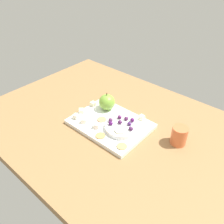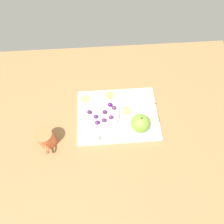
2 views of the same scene
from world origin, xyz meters
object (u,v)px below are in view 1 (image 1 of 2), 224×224
Objects in this scene: cheese_cube_4 at (76,116)px; grape_0 at (131,129)px; serving_dish at (122,127)px; cracker_1 at (100,136)px; apple_slice_0 at (120,130)px; cracker_2 at (122,146)px; cheese_cube_3 at (84,121)px; platter at (110,124)px; grape_2 at (129,124)px; cheese_cube_1 at (81,111)px; apple_whole at (107,102)px; grape_3 at (111,120)px; cheese_cube_2 at (93,104)px; cracker_0 at (102,120)px; grape_4 at (126,118)px; cup at (179,135)px; grape_6 at (119,117)px; grape_7 at (132,120)px; cheese_cube_5 at (96,126)px; cheese_cube_0 at (142,117)px; grape_5 at (120,122)px; grape_1 at (111,124)px.

grape_0 is (-25.71, -8.02, 1.77)cm from cheese_cube_4.
serving_dish reaches higher than cracker_1.
cheese_cube_4 is 0.44× the size of apple_slice_0.
cheese_cube_3 is at bearing -1.32° from cracker_2.
platter is 10.23cm from grape_2.
cheese_cube_1 is 7.72cm from cheese_cube_3.
apple_whole is 13.05cm from grape_3.
cracker_1 is at bearing 61.83° from grape_2.
apple_whole is at bearing -15.46° from grape_2.
cheese_cube_2 is at bearing 21.18° from apple_whole.
cracker_0 is 2.12× the size of grape_0.
serving_dish is 7.70× the size of grape_4.
platter is 17.11× the size of grape_0.
serving_dish is 22.55cm from cheese_cube_4.
cracker_2 is at bearing 122.10° from grape_4.
cup is at bearing -165.08° from grape_4.
grape_2 is 21.21cm from cup.
grape_2 is (-6.36, -11.87, 2.62)cm from cracker_1.
cheese_cube_1 is 17.00cm from grape_3.
platter is 11.80cm from apple_whole.
grape_6 is at bearing -136.59° from cheese_cube_3.
cheese_cube_1 is 1.00× the size of cheese_cube_4.
cheese_cube_2 is at bearing -10.63° from serving_dish.
grape_3 reaches higher than cheese_cube_4.
cheese_cube_5 is at bearing 47.83° from grape_7.
cheese_cube_2 is 0.52× the size of cracker_1.
cheese_cube_1 reaches higher than cracker_2.
cheese_cube_0 is 0.52× the size of cracker_0.
grape_3 is at bearing 139.31° from apple_whole.
apple_whole reaches higher than cheese_cube_2.
grape_7 reaches higher than cracker_1.
cheese_cube_4 is at bearing 17.32° from grape_0.
cheese_cube_3 is 0.52× the size of cracker_2.
apple_slice_0 is (-12.80, 2.07, 2.12)cm from cracker_0.
cracker_0 is 2.12× the size of grape_4.
cracker_1 is 11.08cm from cracker_2.
cheese_cube_5 is (-13.27, 11.16, 0.00)cm from cheese_cube_2.
cheese_cube_0 is 0.52× the size of cracker_2.
cup reaches higher than cheese_cube_4.
apple_whole is at bearing -6.93° from grape_7.
cheese_cube_4 is at bearing 39.63° from cheese_cube_0.
cracker_1 is 10.65cm from grape_5.
grape_1 is (-18.72, 7.37, 1.85)cm from cheese_cube_2.
apple_whole reaches higher than cheese_cube_3.
cheese_cube_5 is (-11.94, -1.32, 0.00)cm from cheese_cube_4.
grape_7 is at bearing -124.44° from grape_5.
apple_whole is 0.81× the size of cup.
grape_2 is 1.00× the size of grape_5.
cheese_cube_2 is 1.11× the size of grape_4.
cheese_cube_0 is at bearing -137.64° from cracker_0.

